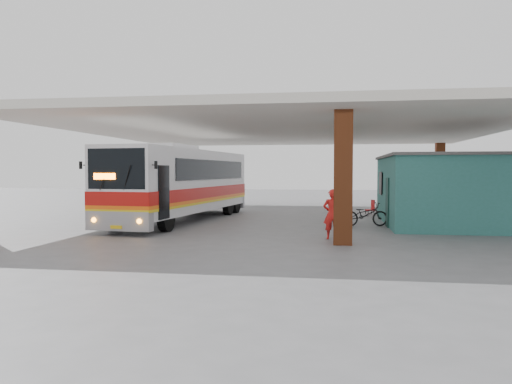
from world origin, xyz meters
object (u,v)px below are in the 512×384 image
at_px(coach_bus, 183,184).
at_px(motorcycle, 365,214).
at_px(pedestrian, 332,214).
at_px(red_chair, 371,207).

distance_m(coach_bus, motorcycle, 8.68).
bearing_deg(motorcycle, pedestrian, 149.42).
bearing_deg(red_chair, coach_bus, -170.85).
height_order(pedestrian, red_chair, pedestrian).
distance_m(pedestrian, red_chair, 10.88).
xyz_separation_m(coach_bus, pedestrian, (7.12, -5.48, -0.91)).
xyz_separation_m(motorcycle, pedestrian, (-1.39, -4.35, 0.36)).
relative_size(motorcycle, red_chair, 2.47).
bearing_deg(motorcycle, coach_bus, 69.60).
height_order(motorcycle, pedestrian, pedestrian).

